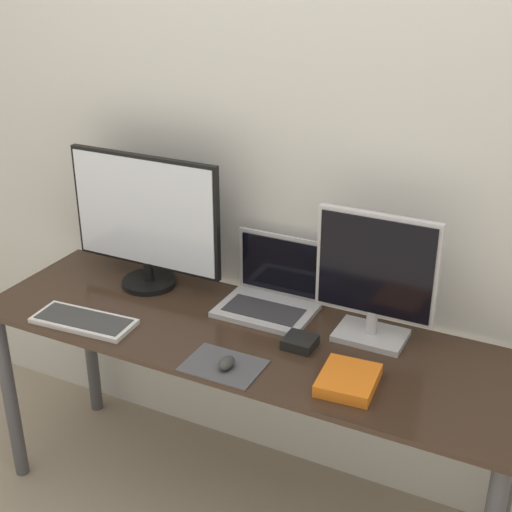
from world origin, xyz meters
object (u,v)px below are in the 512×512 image
object	(u,v)px
mouse	(227,363)
monitor_left	(145,219)
power_brick	(300,342)
monitor_right	(375,278)
book	(348,380)
laptop	(272,291)
keyboard	(84,321)

from	to	relation	value
mouse	monitor_left	bearing A→B (deg)	145.13
mouse	power_brick	world-z (taller)	mouse
monitor_right	book	xyz separation A→B (m)	(0.02, -0.28, -0.20)
monitor_right	mouse	size ratio (longest dim) A/B	6.20
monitor_right	mouse	distance (m)	0.53
mouse	laptop	bearing A→B (deg)	96.36
laptop	mouse	bearing A→B (deg)	-83.64
monitor_left	monitor_right	distance (m)	0.85
monitor_left	mouse	xyz separation A→B (m)	(0.52, -0.37, -0.24)
book	power_brick	bearing A→B (deg)	147.72
power_brick	monitor_right	bearing A→B (deg)	39.68
monitor_left	power_brick	size ratio (longest dim) A/B	6.09
keyboard	monitor_right	bearing A→B (deg)	20.89
laptop	monitor_left	bearing A→B (deg)	-174.50
power_brick	monitor_left	bearing A→B (deg)	167.26
keyboard	book	size ratio (longest dim) A/B	1.79
monitor_left	monitor_right	size ratio (longest dim) A/B	1.40
laptop	book	xyz separation A→B (m)	(0.40, -0.33, -0.04)
monitor_right	laptop	size ratio (longest dim) A/B	1.32
monitor_left	laptop	xyz separation A→B (m)	(0.48, 0.05, -0.20)
keyboard	monitor_left	bearing A→B (deg)	84.47
mouse	power_brick	bearing A→B (deg)	55.86
laptop	book	world-z (taller)	laptop
keyboard	power_brick	bearing A→B (deg)	14.87
keyboard	book	xyz separation A→B (m)	(0.91, 0.06, 0.01)
laptop	book	distance (m)	0.52
monitor_left	keyboard	world-z (taller)	monitor_left
monitor_right	power_brick	distance (m)	0.31
monitor_left	monitor_right	world-z (taller)	monitor_left
monitor_right	book	bearing A→B (deg)	-85.05
power_brick	laptop	bearing A→B (deg)	134.05
monitor_right	mouse	world-z (taller)	monitor_right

